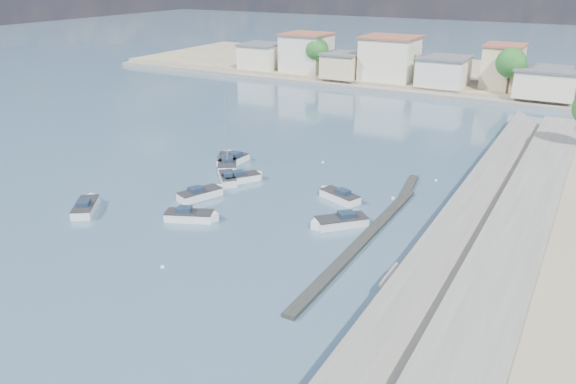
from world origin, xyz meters
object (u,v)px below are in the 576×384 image
object	(u,v)px
motorboat_g	(232,161)
motorboat_b	(243,178)
motorboat_e	(202,194)
motorboat_f	(227,178)
motorboat_c	(338,196)
motorboat_a	(86,207)
motorboat_h	(192,216)
sailboat	(228,161)
motorboat_d	(339,222)

from	to	relation	value
motorboat_g	motorboat_b	bearing A→B (deg)	-44.16
motorboat_b	motorboat_g	distance (m)	6.12
motorboat_e	motorboat_f	size ratio (longest dim) A/B	1.30
motorboat_c	motorboat_g	distance (m)	16.27
motorboat_a	motorboat_h	size ratio (longest dim) A/B	0.97
motorboat_g	sailboat	bearing A→B (deg)	-126.24
motorboat_g	motorboat_h	bearing A→B (deg)	-68.61
motorboat_c	motorboat_f	xyz separation A→B (m)	(-12.87, -1.19, -0.00)
motorboat_a	motorboat_c	distance (m)	24.88
motorboat_d	motorboat_g	xyz separation A→B (m)	(-18.43, 9.69, 0.00)
motorboat_b	motorboat_h	world-z (taller)	same
motorboat_c	motorboat_e	bearing A→B (deg)	-153.10
motorboat_f	motorboat_h	distance (m)	10.53
motorboat_c	motorboat_f	world-z (taller)	same
motorboat_b	motorboat_d	distance (m)	15.06
motorboat_c	sailboat	xyz separation A→B (m)	(-16.11, 3.50, 0.03)
motorboat_a	motorboat_h	distance (m)	10.90
motorboat_c	motorboat_f	distance (m)	12.92
motorboat_h	sailboat	xyz separation A→B (m)	(-6.30, 14.76, 0.03)
motorboat_c	motorboat_d	bearing A→B (deg)	-65.15
motorboat_a	motorboat_f	size ratio (longest dim) A/B	1.24
motorboat_d	sailboat	distance (m)	20.92
motorboat_a	sailboat	xyz separation A→B (m)	(4.12, 17.98, 0.03)
motorboat_b	motorboat_d	xyz separation A→B (m)	(14.05, -5.43, -0.00)
motorboat_b	motorboat_h	xyz separation A→B (m)	(1.58, -10.96, 0.00)
motorboat_a	motorboat_c	size ratio (longest dim) A/B	0.99
motorboat_h	motorboat_g	bearing A→B (deg)	111.39
motorboat_g	motorboat_d	bearing A→B (deg)	-27.74
motorboat_c	motorboat_h	xyz separation A→B (m)	(-9.82, -11.26, -0.00)
motorboat_g	motorboat_h	xyz separation A→B (m)	(5.96, -15.22, -0.00)
motorboat_e	motorboat_d	bearing A→B (deg)	2.19
motorboat_a	motorboat_c	bearing A→B (deg)	35.59
motorboat_h	motorboat_b	bearing A→B (deg)	98.18
motorboat_b	sailboat	xyz separation A→B (m)	(-4.72, 3.80, 0.03)
motorboat_b	sailboat	bearing A→B (deg)	141.15
motorboat_a	motorboat_f	world-z (taller)	same
motorboat_c	motorboat_h	size ratio (longest dim) A/B	0.98
motorboat_h	sailboat	size ratio (longest dim) A/B	0.55
motorboat_e	sailboat	world-z (taller)	sailboat
motorboat_e	motorboat_f	bearing A→B (deg)	94.72
motorboat_a	motorboat_e	size ratio (longest dim) A/B	0.95
motorboat_d	motorboat_e	bearing A→B (deg)	-177.81
motorboat_e	motorboat_h	distance (m)	5.60
sailboat	motorboat_h	bearing A→B (deg)	-66.90
motorboat_a	motorboat_h	bearing A→B (deg)	17.16
motorboat_d	motorboat_g	world-z (taller)	same
motorboat_a	sailboat	size ratio (longest dim) A/B	0.53
motorboat_f	sailboat	size ratio (longest dim) A/B	0.43
motorboat_a	motorboat_d	distance (m)	24.50
motorboat_c	motorboat_g	bearing A→B (deg)	165.92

